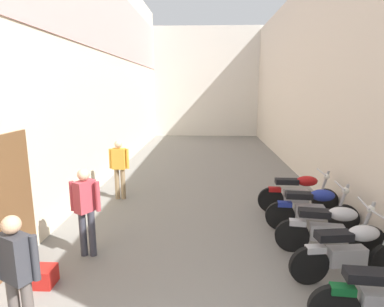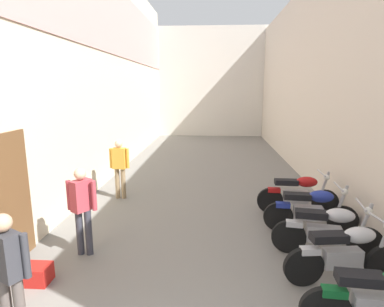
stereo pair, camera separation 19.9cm
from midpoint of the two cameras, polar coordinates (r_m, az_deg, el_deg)
ground_plane at (r=8.82m, az=3.06°, el=-7.46°), size 34.11×34.11×0.00m
building_left at (r=10.86m, az=-14.94°, el=14.93°), size 0.45×18.11×7.09m
building_right at (r=10.82m, az=21.69°, el=12.06°), size 0.45×18.11×6.22m
building_far_end at (r=20.39m, az=3.67°, el=12.56°), size 9.24×2.00×6.42m
motorcycle_third at (r=5.46m, az=26.94°, el=-15.63°), size 1.84×0.58×1.04m
motorcycle_fourth at (r=6.11m, az=24.06°, el=-12.40°), size 1.84×0.58×1.04m
motorcycle_fifth at (r=6.94m, az=21.38°, el=-9.30°), size 1.85×0.58×1.04m
motorcycle_sixth at (r=7.83m, az=19.24°, el=-6.75°), size 1.85×0.58×1.04m
pedestrian_by_doorway at (r=4.22m, az=-28.86°, el=-17.77°), size 0.52×0.33×1.57m
pedestrian_mid_alley at (r=5.81m, az=-18.16°, el=-8.77°), size 0.52×0.39×1.57m
pedestrian_further_down at (r=8.51m, az=-12.22°, el=-1.99°), size 0.52×0.23×1.57m
plastic_crate at (r=5.59m, az=-25.33°, el=-18.97°), size 0.44×0.32×0.28m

